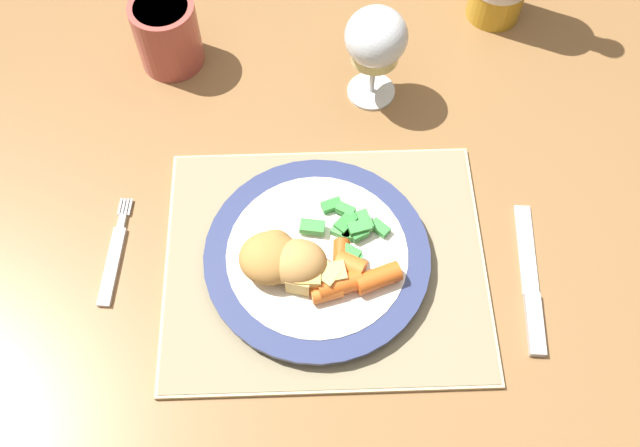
{
  "coord_description": "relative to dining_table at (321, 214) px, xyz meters",
  "views": [
    {
      "loc": [
        -0.02,
        -0.47,
        1.46
      ],
      "look_at": [
        -0.0,
        -0.09,
        0.78
      ],
      "focal_mm": 40.0,
      "sensor_mm": 36.0,
      "label": 1
    }
  ],
  "objects": [
    {
      "name": "ground_plane",
      "position": [
        0.0,
        0.0,
        -0.65
      ],
      "size": [
        6.0,
        6.0,
        0.0
      ],
      "primitive_type": "plane",
      "color": "#4C4238"
    },
    {
      "name": "dining_table",
      "position": [
        0.0,
        0.0,
        0.0
      ],
      "size": [
        1.18,
        1.04,
        0.74
      ],
      "color": "olive",
      "rests_on": "ground"
    },
    {
      "name": "placemat",
      "position": [
        -0.0,
        -0.12,
        0.09
      ],
      "size": [
        0.36,
        0.3,
        0.01
      ],
      "color": "#CCB789",
      "rests_on": "dining_table"
    },
    {
      "name": "dinner_plate",
      "position": [
        -0.01,
        -0.12,
        0.1
      ],
      "size": [
        0.25,
        0.25,
        0.02
      ],
      "color": "white",
      "rests_on": "placemat"
    },
    {
      "name": "breaded_croquettes",
      "position": [
        -0.04,
        -0.13,
        0.13
      ],
      "size": [
        0.1,
        0.08,
        0.04
      ],
      "color": "#B77F3D",
      "rests_on": "dinner_plate"
    },
    {
      "name": "green_beans_pile",
      "position": [
        0.03,
        -0.09,
        0.12
      ],
      "size": [
        0.1,
        0.09,
        0.02
      ],
      "color": "#4CA84C",
      "rests_on": "dinner_plate"
    },
    {
      "name": "glazed_carrots",
      "position": [
        0.03,
        -0.15,
        0.12
      ],
      "size": [
        0.1,
        0.07,
        0.02
      ],
      "color": "orange",
      "rests_on": "dinner_plate"
    },
    {
      "name": "fork",
      "position": [
        -0.24,
        -0.1,
        0.09
      ],
      "size": [
        0.03,
        0.14,
        0.01
      ],
      "color": "silver",
      "rests_on": "dining_table"
    },
    {
      "name": "table_knife",
      "position": [
        0.22,
        -0.16,
        0.09
      ],
      "size": [
        0.03,
        0.18,
        0.01
      ],
      "color": "silver",
      "rests_on": "dining_table"
    },
    {
      "name": "wine_glass",
      "position": [
        0.07,
        0.13,
        0.18
      ],
      "size": [
        0.08,
        0.08,
        0.14
      ],
      "color": "silver",
      "rests_on": "dining_table"
    },
    {
      "name": "roast_potatoes",
      "position": [
        -0.01,
        -0.15,
        0.13
      ],
      "size": [
        0.07,
        0.03,
        0.03
      ],
      "color": "#E5BC66",
      "rests_on": "dinner_plate"
    },
    {
      "name": "drinking_cup",
      "position": [
        -0.19,
        0.19,
        0.14
      ],
      "size": [
        0.08,
        0.08,
        0.09
      ],
      "color": "#B24C42",
      "rests_on": "dining_table"
    }
  ]
}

